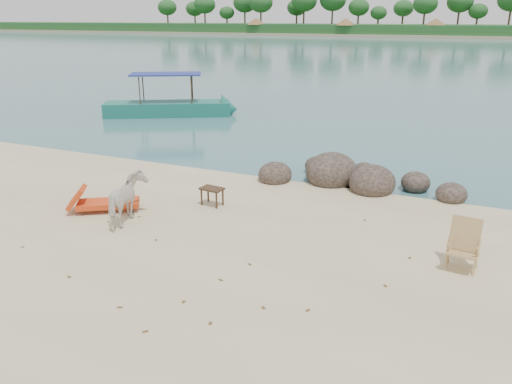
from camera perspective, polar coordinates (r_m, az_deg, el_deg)
water at (r=98.90m, az=21.54°, el=15.18°), size 400.00×400.00×0.00m
far_shore at (r=178.77m, az=23.15°, el=16.32°), size 420.00×90.00×1.40m
far_scenery at (r=145.43m, az=22.87°, el=17.22°), size 420.00×18.00×9.50m
boulders at (r=16.23m, az=10.38°, el=1.68°), size 6.39×2.88×1.26m
cow at (r=13.21m, az=-14.49°, el=-0.96°), size 1.08×1.63×1.27m
side_table at (r=14.15m, az=-5.02°, el=-0.65°), size 0.69×0.49×0.52m
lounge_chair at (r=14.29m, az=-16.55°, el=-1.00°), size 2.11×1.70×0.61m
deck_chair at (r=11.34m, az=22.61°, el=-5.93°), size 0.75×0.81×1.05m
boat_near at (r=27.90m, az=-10.22°, el=12.42°), size 7.46×5.15×3.67m
dead_leaves at (r=11.06m, az=-7.87°, el=-8.18°), size 9.07×6.54×0.00m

